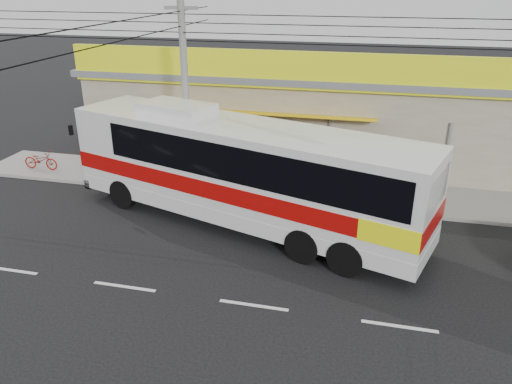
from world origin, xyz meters
TOP-DOWN VIEW (x-y plane):
  - ground at (0.00, 0.00)m, footprint 120.00×120.00m
  - sidewalk at (0.00, 6.00)m, footprint 30.00×3.20m
  - lane_markings at (0.00, -2.50)m, footprint 50.00×0.12m
  - storefront_building at (-0.01, 11.54)m, footprint 22.60×9.20m
  - coach_bus at (-1.45, 2.33)m, footprint 13.95×7.00m
  - motorbike_red at (-12.29, 5.39)m, footprint 1.71×0.61m
  - motorbike_dark at (-9.67, 6.96)m, footprint 1.77×0.55m
  - utility_pole at (-4.34, 4.20)m, footprint 34.00×14.00m

SIDE VIEW (x-z plane):
  - ground at x=0.00m, z-range 0.00..0.00m
  - lane_markings at x=0.00m, z-range -0.01..0.01m
  - sidewalk at x=0.00m, z-range 0.00..0.15m
  - motorbike_red at x=-12.29m, z-range 0.15..1.04m
  - motorbike_dark at x=-9.67m, z-range 0.15..1.20m
  - coach_bus at x=-1.45m, z-range 0.15..4.38m
  - storefront_building at x=-0.01m, z-range -0.55..5.15m
  - utility_pole at x=-4.34m, z-range 2.72..11.08m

